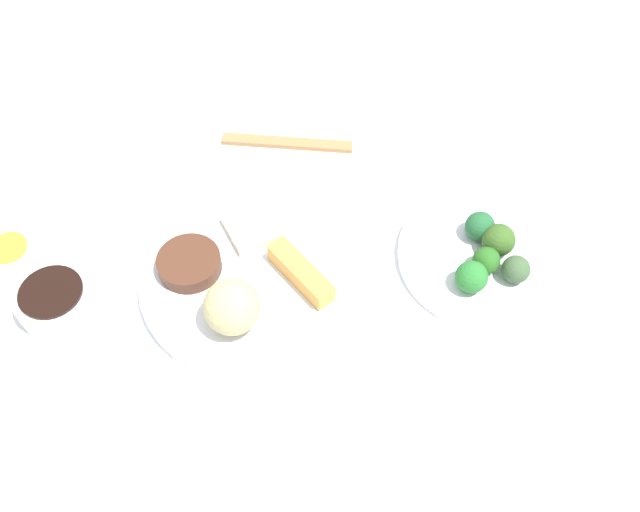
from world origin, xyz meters
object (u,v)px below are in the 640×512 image
(sauce_ramekin_hot_mustard, at_px, (11,254))
(main_plate, at_px, (246,277))
(soy_sauce_bowl, at_px, (55,300))
(chopsticks_pair, at_px, (287,143))
(broccoli_plate, at_px, (484,257))

(sauce_ramekin_hot_mustard, bearing_deg, main_plate, 131.65)
(soy_sauce_bowl, height_order, chopsticks_pair, soy_sauce_bowl)
(soy_sauce_bowl, distance_m, chopsticks_pair, 0.41)
(soy_sauce_bowl, bearing_deg, broccoli_plate, 145.71)
(broccoli_plate, bearing_deg, main_plate, -35.89)
(broccoli_plate, xyz_separation_m, soy_sauce_bowl, (0.47, -0.32, 0.01))
(sauce_ramekin_hot_mustard, xyz_separation_m, chopsticks_pair, (-0.42, 0.08, -0.01))
(broccoli_plate, height_order, soy_sauce_bowl, soy_sauce_bowl)
(chopsticks_pair, bearing_deg, broccoli_plate, 99.09)
(broccoli_plate, relative_size, chopsticks_pair, 1.15)
(broccoli_plate, relative_size, sauce_ramekin_hot_mustard, 3.67)
(main_plate, xyz_separation_m, broccoli_plate, (-0.26, 0.19, -0.00))
(main_plate, bearing_deg, sauce_ramekin_hot_mustard, -48.35)
(broccoli_plate, bearing_deg, sauce_ramekin_hot_mustard, -42.12)
(main_plate, height_order, soy_sauce_bowl, soy_sauce_bowl)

